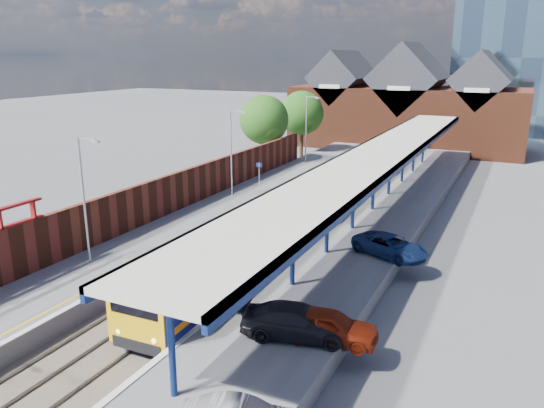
# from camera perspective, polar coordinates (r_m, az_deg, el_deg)

# --- Properties ---
(ground) EXTENTS (240.00, 240.00, 0.00)m
(ground) POSITION_cam_1_polar(r_m,az_deg,el_deg) (48.46, 7.16, 1.13)
(ground) COLOR #5B5B5E
(ground) RESTS_ON ground
(ballast_bed) EXTENTS (6.00, 76.00, 0.06)m
(ballast_bed) POSITION_cam_1_polar(r_m,az_deg,el_deg) (39.45, 2.48, -2.11)
(ballast_bed) COLOR #473D33
(ballast_bed) RESTS_ON ground
(rails) EXTENTS (4.51, 76.00, 0.14)m
(rails) POSITION_cam_1_polar(r_m,az_deg,el_deg) (39.42, 2.48, -1.99)
(rails) COLOR slate
(rails) RESTS_ON ground
(left_platform) EXTENTS (5.00, 76.00, 1.00)m
(left_platform) POSITION_cam_1_polar(r_m,az_deg,el_deg) (41.68, -4.47, -0.49)
(left_platform) COLOR #565659
(left_platform) RESTS_ON ground
(right_platform) EXTENTS (6.00, 76.00, 1.00)m
(right_platform) POSITION_cam_1_polar(r_m,az_deg,el_deg) (37.48, 10.95, -2.61)
(right_platform) COLOR #565659
(right_platform) RESTS_ON ground
(coping_left) EXTENTS (0.30, 76.00, 0.05)m
(coping_left) POSITION_cam_1_polar(r_m,az_deg,el_deg) (40.45, -1.61, -0.18)
(coping_left) COLOR silver
(coping_left) RESTS_ON left_platform
(coping_right) EXTENTS (0.30, 76.00, 0.05)m
(coping_right) POSITION_cam_1_polar(r_m,az_deg,el_deg) (38.09, 6.86, -1.30)
(coping_right) COLOR silver
(coping_right) RESTS_ON right_platform
(yellow_line) EXTENTS (0.14, 76.00, 0.01)m
(yellow_line) POSITION_cam_1_polar(r_m,az_deg,el_deg) (40.72, -2.36, -0.11)
(yellow_line) COLOR yellow
(yellow_line) RESTS_ON left_platform
(train) EXTENTS (3.18, 65.96, 3.45)m
(train) POSITION_cam_1_polar(r_m,az_deg,el_deg) (50.46, 9.98, 4.07)
(train) COLOR #0C145A
(train) RESTS_ON ground
(canopy) EXTENTS (4.50, 52.00, 4.48)m
(canopy) POSITION_cam_1_polar(r_m,az_deg,el_deg) (38.28, 11.33, 5.10)
(canopy) COLOR navy
(canopy) RESTS_ON right_platform
(lamp_post_b) EXTENTS (1.48, 0.18, 7.00)m
(lamp_post_b) POSITION_cam_1_polar(r_m,az_deg,el_deg) (30.29, -19.47, 1.23)
(lamp_post_b) COLOR #A5A8AA
(lamp_post_b) RESTS_ON left_platform
(lamp_post_c) EXTENTS (1.48, 0.18, 7.00)m
(lamp_post_c) POSITION_cam_1_polar(r_m,az_deg,el_deg) (42.79, -4.26, 6.11)
(lamp_post_c) COLOR #A5A8AA
(lamp_post_c) RESTS_ON left_platform
(lamp_post_d) EXTENTS (1.48, 0.18, 7.00)m
(lamp_post_d) POSITION_cam_1_polar(r_m,az_deg,el_deg) (57.07, 3.83, 8.53)
(lamp_post_d) COLOR #A5A8AA
(lamp_post_d) RESTS_ON left_platform
(platform_sign) EXTENTS (0.55, 0.08, 2.50)m
(platform_sign) POSITION_cam_1_polar(r_m,az_deg,el_deg) (44.32, -1.38, 3.45)
(platform_sign) COLOR #A5A8AA
(platform_sign) RESTS_ON left_platform
(brick_wall) EXTENTS (0.35, 50.00, 3.86)m
(brick_wall) POSITION_cam_1_polar(r_m,az_deg,el_deg) (37.46, -12.95, 0.38)
(brick_wall) COLOR #592817
(brick_wall) RESTS_ON left_platform
(station_building) EXTENTS (30.00, 12.12, 13.78)m
(station_building) POSITION_cam_1_polar(r_m,az_deg,el_deg) (74.33, 14.37, 10.10)
(station_building) COLOR #592817
(station_building) RESTS_ON ground
(glass_tower) EXTENTS (14.20, 14.20, 40.30)m
(glass_tower) POSITION_cam_1_polar(r_m,az_deg,el_deg) (95.02, 24.16, 19.32)
(glass_tower) COLOR #425872
(glass_tower) RESTS_ON ground
(tree_near) EXTENTS (5.20, 5.20, 8.10)m
(tree_near) POSITION_cam_1_polar(r_m,az_deg,el_deg) (56.75, -0.75, 8.89)
(tree_near) COLOR #382314
(tree_near) RESTS_ON ground
(tree_far) EXTENTS (5.20, 5.20, 8.10)m
(tree_far) POSITION_cam_1_polar(r_m,az_deg,el_deg) (63.58, 3.32, 9.60)
(tree_far) COLOR #382314
(tree_far) RESTS_ON ground
(parked_car_red) EXTENTS (4.18, 2.17, 1.36)m
(parked_car_red) POSITION_cam_1_polar(r_m,az_deg,el_deg) (21.83, 6.10, -12.90)
(parked_car_red) COLOR maroon
(parked_car_red) RESTS_ON right_platform
(parked_car_dark) EXTENTS (5.01, 2.95, 1.36)m
(parked_car_dark) POSITION_cam_1_polar(r_m,az_deg,el_deg) (22.03, 2.83, -12.52)
(parked_car_dark) COLOR black
(parked_car_dark) RESTS_ON right_platform
(parked_car_blue) EXTENTS (4.89, 3.59, 1.24)m
(parked_car_blue) POSITION_cam_1_polar(r_m,az_deg,el_deg) (31.05, 12.58, -4.41)
(parked_car_blue) COLOR navy
(parked_car_blue) RESTS_ON right_platform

